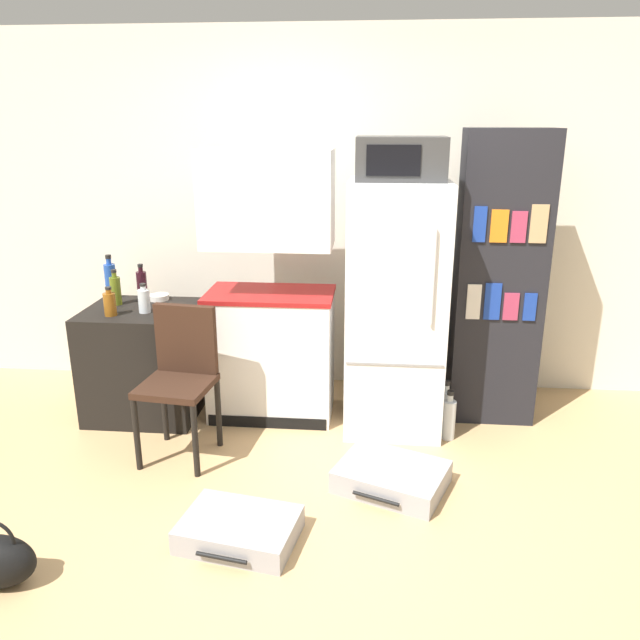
{
  "coord_description": "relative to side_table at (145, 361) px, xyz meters",
  "views": [
    {
      "loc": [
        0.19,
        -2.59,
        1.97
      ],
      "look_at": [
        -0.12,
        0.85,
        0.85
      ],
      "focal_mm": 35.0,
      "sensor_mm": 36.0,
      "label": 1
    }
  ],
  "objects": [
    {
      "name": "ground_plane",
      "position": [
        1.38,
        -1.28,
        -0.38
      ],
      "size": [
        24.0,
        24.0,
        0.0
      ],
      "primitive_type": "plane",
      "color": "tan"
    },
    {
      "name": "wall_back",
      "position": [
        1.58,
        0.72,
        0.92
      ],
      "size": [
        6.4,
        0.1,
        2.59
      ],
      "color": "silver",
      "rests_on": "ground_plane"
    },
    {
      "name": "side_table",
      "position": [
        0.0,
        0.0,
        0.0
      ],
      "size": [
        0.73,
        0.63,
        0.76
      ],
      "color": "black",
      "rests_on": "ground_plane"
    },
    {
      "name": "kitchen_hutch",
      "position": [
        0.88,
        0.07,
        0.45
      ],
      "size": [
        0.85,
        0.5,
        1.8
      ],
      "color": "white",
      "rests_on": "ground_plane"
    },
    {
      "name": "refrigerator",
      "position": [
        1.7,
        -0.0,
        0.43
      ],
      "size": [
        0.62,
        0.67,
        1.62
      ],
      "color": "white",
      "rests_on": "ground_plane"
    },
    {
      "name": "microwave",
      "position": [
        1.7,
        -0.01,
        1.37
      ],
      "size": [
        0.54,
        0.36,
        0.26
      ],
      "color": "#333333",
      "rests_on": "refrigerator"
    },
    {
      "name": "bookshelf",
      "position": [
        2.37,
        0.16,
        0.58
      ],
      "size": [
        0.56,
        0.32,
        1.92
      ],
      "color": "black",
      "rests_on": "ground_plane"
    },
    {
      "name": "bottle_blue_soda",
      "position": [
        -0.3,
        0.26,
        0.51
      ],
      "size": [
        0.08,
        0.08,
        0.31
      ],
      "color": "#1E47A3",
      "rests_on": "side_table"
    },
    {
      "name": "bottle_wine_dark",
      "position": [
        -0.06,
        0.23,
        0.49
      ],
      "size": [
        0.07,
        0.07,
        0.25
      ],
      "color": "black",
      "rests_on": "side_table"
    },
    {
      "name": "bottle_amber_beer",
      "position": [
        -0.13,
        -0.16,
        0.46
      ],
      "size": [
        0.08,
        0.08,
        0.19
      ],
      "color": "brown",
      "rests_on": "side_table"
    },
    {
      "name": "bottle_olive_oil",
      "position": [
        -0.19,
        0.08,
        0.48
      ],
      "size": [
        0.07,
        0.07,
        0.25
      ],
      "color": "#566619",
      "rests_on": "side_table"
    },
    {
      "name": "bottle_clear_short",
      "position": [
        0.06,
        -0.07,
        0.46
      ],
      "size": [
        0.08,
        0.08,
        0.2
      ],
      "color": "silver",
      "rests_on": "side_table"
    },
    {
      "name": "bowl",
      "position": [
        0.06,
        0.22,
        0.4
      ],
      "size": [
        0.14,
        0.14,
        0.04
      ],
      "color": "silver",
      "rests_on": "side_table"
    },
    {
      "name": "chair",
      "position": [
        0.43,
        -0.5,
        0.17
      ],
      "size": [
        0.45,
        0.45,
        0.92
      ],
      "rotation": [
        0.0,
        0.0,
        -0.12
      ],
      "color": "black",
      "rests_on": "ground_plane"
    },
    {
      "name": "suitcase_large_flat",
      "position": [
        0.94,
        -1.34,
        -0.32
      ],
      "size": [
        0.61,
        0.49,
        0.12
      ],
      "rotation": [
        0.0,
        0.0,
        -0.18
      ],
      "color": "#99999E",
      "rests_on": "ground_plane"
    },
    {
      "name": "suitcase_small_flat",
      "position": [
        1.69,
        -0.81,
        -0.31
      ],
      "size": [
        0.7,
        0.61,
        0.13
      ],
      "rotation": [
        0.0,
        0.0,
        -0.38
      ],
      "color": "#99999E",
      "rests_on": "ground_plane"
    },
    {
      "name": "water_bottle_front",
      "position": [
        2.07,
        -0.21,
        -0.24
      ],
      "size": [
        0.08,
        0.08,
        0.33
      ],
      "color": "silver",
      "rests_on": "ground_plane"
    },
    {
      "name": "water_bottle_middle",
      "position": [
        2.05,
        -0.08,
        -0.23
      ],
      "size": [
        0.08,
        0.08,
        0.35
      ],
      "color": "silver",
      "rests_on": "ground_plane"
    }
  ]
}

